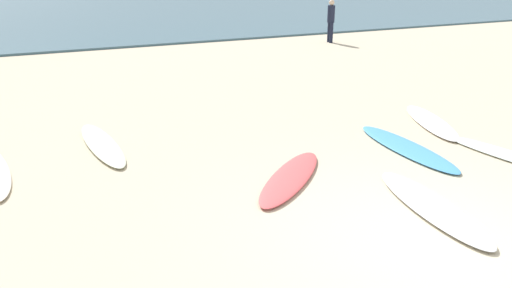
% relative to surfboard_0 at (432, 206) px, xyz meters
% --- Properties ---
extents(ground_plane, '(120.00, 120.00, 0.00)m').
position_rel_surfboard_0_xyz_m(ground_plane, '(-0.60, -0.74, -0.04)').
color(ground_plane, beige).
extents(ocean_water, '(120.00, 40.00, 0.08)m').
position_rel_surfboard_0_xyz_m(ocean_water, '(-0.60, 34.30, -0.00)').
color(ocean_water, '#426675').
rests_on(ocean_water, ground_plane).
extents(surfboard_0, '(0.86, 2.37, 0.09)m').
position_rel_surfboard_0_xyz_m(surfboard_0, '(0.00, 0.00, 0.00)').
color(surfboard_0, white).
rests_on(surfboard_0, ground_plane).
extents(surfboard_2, '(1.97, 1.92, 0.08)m').
position_rel_surfboard_0_xyz_m(surfboard_2, '(-1.29, 1.61, -0.01)').
color(surfboard_2, '#DA5253').
rests_on(surfboard_2, ground_plane).
extents(surfboard_4, '(1.35, 2.36, 0.09)m').
position_rel_surfboard_0_xyz_m(surfboard_4, '(2.57, 2.84, -0.00)').
color(surfboard_4, white).
rests_on(surfboard_4, ground_plane).
extents(surfboard_5, '(0.64, 2.53, 0.07)m').
position_rel_surfboard_0_xyz_m(surfboard_5, '(1.16, 1.90, -0.01)').
color(surfboard_5, '#4899D5').
rests_on(surfboard_5, ground_plane).
extents(surfboard_6, '(0.74, 2.54, 0.09)m').
position_rel_surfboard_0_xyz_m(surfboard_6, '(-3.70, 4.23, -0.00)').
color(surfboard_6, silver).
rests_on(surfboard_6, ground_plane).
extents(surfboard_8, '(0.93, 2.50, 0.07)m').
position_rel_surfboard_0_xyz_m(surfboard_8, '(2.51, 0.88, -0.01)').
color(surfboard_8, silver).
rests_on(surfboard_8, ground_plane).
extents(beachgoer_near, '(0.32, 0.34, 1.62)m').
position_rel_surfboard_0_xyz_m(beachgoer_near, '(6.10, 12.35, 0.85)').
color(beachgoer_near, '#191E33').
rests_on(beachgoer_near, ground_plane).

